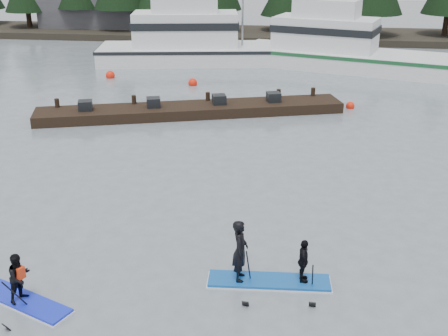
# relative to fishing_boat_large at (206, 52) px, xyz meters

# --- Properties ---
(ground) EXTENTS (160.00, 160.00, 0.00)m
(ground) POSITION_rel_fishing_boat_large_xyz_m (4.47, -29.91, -0.74)
(ground) COLOR slate
(ground) RESTS_ON ground
(far_shore) EXTENTS (70.00, 8.00, 0.60)m
(far_shore) POSITION_rel_fishing_boat_large_xyz_m (4.47, 12.09, -0.44)
(far_shore) COLOR #2D281E
(far_shore) RESTS_ON ground
(treeline) EXTENTS (60.00, 4.00, 8.00)m
(treeline) POSITION_rel_fishing_boat_large_xyz_m (4.47, 12.09, -0.74)
(treeline) COLOR black
(treeline) RESTS_ON ground
(waterfront_building) EXTENTS (18.00, 6.00, 5.00)m
(waterfront_building) POSITION_rel_fishing_boat_large_xyz_m (-9.53, 14.09, 1.76)
(waterfront_building) COLOR #4C4C51
(waterfront_building) RESTS_ON ground
(fishing_boat_large) EXTENTS (17.68, 7.38, 9.73)m
(fishing_boat_large) POSITION_rel_fishing_boat_large_xyz_m (0.00, 0.00, 0.00)
(fishing_boat_large) COLOR white
(fishing_boat_large) RESTS_ON ground
(fishing_boat_medium) EXTENTS (16.68, 9.16, 9.33)m
(fishing_boat_medium) POSITION_rel_fishing_boat_large_xyz_m (10.26, -0.86, -0.06)
(fishing_boat_medium) COLOR white
(fishing_boat_medium) RESTS_ON ground
(floating_dock) EXTENTS (16.20, 6.83, 0.54)m
(floating_dock) POSITION_rel_fishing_boat_large_xyz_m (1.44, -13.98, -0.46)
(floating_dock) COLOR black
(floating_dock) RESTS_ON ground
(buoy_a) EXTENTS (0.61, 0.61, 0.61)m
(buoy_a) POSITION_rel_fishing_boat_large_xyz_m (-5.63, -6.08, -0.74)
(buoy_a) COLOR #FF230C
(buoy_a) RESTS_ON ground
(buoy_b) EXTENTS (0.59, 0.59, 0.59)m
(buoy_b) POSITION_rel_fishing_boat_large_xyz_m (0.31, -7.45, -0.74)
(buoy_b) COLOR #FF230C
(buoy_b) RESTS_ON ground
(buoy_d) EXTENTS (0.48, 0.48, 0.48)m
(buoy_d) POSITION_rel_fishing_boat_large_xyz_m (9.98, -11.55, -0.74)
(buoy_d) COLOR #FF230C
(buoy_d) RESTS_ON ground
(buoy_c) EXTENTS (0.62, 0.62, 0.62)m
(buoy_c) POSITION_rel_fishing_boat_large_xyz_m (16.93, -2.13, -0.74)
(buoy_c) COLOR #FF230C
(buoy_c) RESTS_ON ground
(paddleboard_solo) EXTENTS (2.93, 1.77, 1.88)m
(paddleboard_solo) POSITION_rel_fishing_boat_large_xyz_m (0.15, -31.08, -0.20)
(paddleboard_solo) COLOR #1629D6
(paddleboard_solo) RESTS_ON ground
(paddleboard_duo) EXTENTS (3.36, 1.23, 2.34)m
(paddleboard_duo) POSITION_rel_fishing_boat_large_xyz_m (6.30, -29.38, -0.08)
(paddleboard_duo) COLOR #1252A9
(paddleboard_duo) RESTS_ON ground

